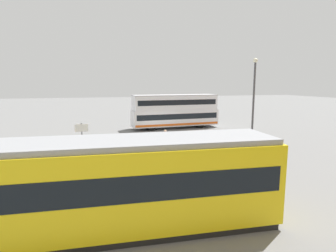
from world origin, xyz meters
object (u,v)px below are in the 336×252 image
pedestrian_near_railing (161,140)px  pedestrian_crossing (165,139)px  double_decker_bus (175,111)px  tram_yellow (102,185)px  info_sign (82,132)px  street_lamp (254,97)px

pedestrian_near_railing → pedestrian_crossing: bearing=129.9°
double_decker_bus → tram_yellow: (9.44, 21.49, -0.28)m
pedestrian_near_railing → info_sign: 6.27m
tram_yellow → street_lamp: (-12.28, -9.55, 2.47)m
double_decker_bus → tram_yellow: bearing=66.3°
tram_yellow → info_sign: (1.02, -12.53, -0.19)m
pedestrian_near_railing → double_decker_bus: bearing=-112.7°
pedestrian_near_railing → pedestrian_crossing: 0.40m
tram_yellow → pedestrian_crossing: bearing=-116.4°
pedestrian_crossing → street_lamp: (-7.04, 1.01, 3.20)m
tram_yellow → info_sign: bearing=-85.4°
tram_yellow → pedestrian_near_railing: 11.98m
tram_yellow → pedestrian_near_railing: tram_yellow is taller
double_decker_bus → pedestrian_crossing: size_ratio=5.90×
double_decker_bus → street_lamp: street_lamp is taller
double_decker_bus → pedestrian_crossing: 11.75m
pedestrian_crossing → street_lamp: bearing=171.8°
double_decker_bus → tram_yellow: size_ratio=0.81×
pedestrian_crossing → info_sign: size_ratio=0.78×
pedestrian_near_railing → pedestrian_crossing: (-0.24, 0.29, 0.13)m
pedestrian_crossing → info_sign: bearing=-17.5°
street_lamp → double_decker_bus: bearing=-76.6°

